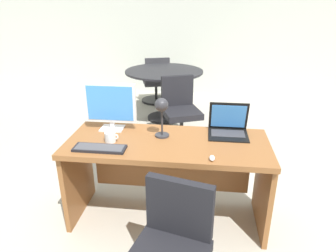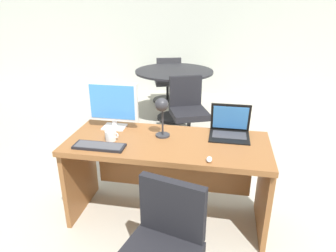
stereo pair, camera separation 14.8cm
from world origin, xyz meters
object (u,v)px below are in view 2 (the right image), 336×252
(keyboard, at_px, (99,146))
(meeting_chair_near, at_px, (168,84))
(meeting_table, at_px, (174,83))
(meeting_chair_far, at_px, (188,117))
(monitor, at_px, (113,103))
(desk, at_px, (168,161))
(desk_lamp, at_px, (162,110))
(laptop, at_px, (230,126))
(mouse, at_px, (209,159))
(coffee_mug, at_px, (111,135))

(keyboard, xyz_separation_m, meeting_chair_near, (-0.11, 3.51, -0.42))
(meeting_table, height_order, meeting_chair_far, meeting_chair_far)
(monitor, height_order, meeting_table, monitor)
(desk, bearing_deg, monitor, 163.63)
(desk, height_order, monitor, monitor)
(keyboard, xyz_separation_m, desk_lamp, (0.44, 0.28, 0.23))
(monitor, bearing_deg, keyboard, -87.22)
(meeting_table, bearing_deg, laptop, -69.11)
(keyboard, distance_m, desk_lamp, 0.57)
(desk_lamp, height_order, meeting_chair_near, desk_lamp)
(meeting_table, distance_m, meeting_chair_near, 0.93)
(mouse, bearing_deg, meeting_chair_far, 101.25)
(monitor, height_order, desk_lamp, monitor)
(meeting_table, bearing_deg, monitor, -94.30)
(desk, distance_m, mouse, 0.53)
(coffee_mug, bearing_deg, desk_lamp, 18.62)
(monitor, xyz_separation_m, meeting_chair_far, (0.50, 1.42, -0.62))
(keyboard, bearing_deg, laptop, 23.97)
(desk_lamp, relative_size, meeting_chair_far, 0.39)
(keyboard, bearing_deg, desk_lamp, 32.27)
(desk, xyz_separation_m, mouse, (0.36, -0.32, 0.22))
(monitor, distance_m, mouse, 1.02)
(keyboard, distance_m, meeting_chair_near, 3.54)
(laptop, bearing_deg, meeting_chair_far, 110.48)
(meeting_chair_far, bearing_deg, monitor, -109.29)
(desk, bearing_deg, desk_lamp, 154.48)
(keyboard, relative_size, meeting_chair_near, 0.46)
(mouse, bearing_deg, desk, 138.11)
(meeting_chair_near, bearing_deg, desk_lamp, -80.33)
(monitor, bearing_deg, coffee_mug, -76.38)
(desk_lamp, xyz_separation_m, meeting_chair_far, (0.04, 1.55, -0.63))
(coffee_mug, bearing_deg, meeting_table, 87.57)
(coffee_mug, xyz_separation_m, meeting_table, (0.11, 2.51, -0.19))
(monitor, relative_size, mouse, 6.17)
(monitor, relative_size, keyboard, 1.11)
(monitor, bearing_deg, meeting_chair_far, 70.71)
(desk_lamp, height_order, meeting_chair_far, desk_lamp)
(desk, height_order, keyboard, keyboard)
(meeting_chair_near, bearing_deg, coffee_mug, -87.43)
(monitor, relative_size, meeting_table, 0.37)
(coffee_mug, xyz_separation_m, meeting_chair_near, (-0.15, 3.36, -0.45))
(monitor, distance_m, laptop, 1.03)
(laptop, bearing_deg, monitor, -177.86)
(coffee_mug, height_order, meeting_chair_near, meeting_chair_near)
(meeting_chair_near, bearing_deg, keyboard, -88.24)
(desk_lamp, bearing_deg, mouse, -39.99)
(monitor, xyz_separation_m, keyboard, (0.02, -0.40, -0.22))
(laptop, xyz_separation_m, keyboard, (-0.99, -0.44, -0.07))
(laptop, distance_m, desk_lamp, 0.60)
(mouse, relative_size, coffee_mug, 0.64)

